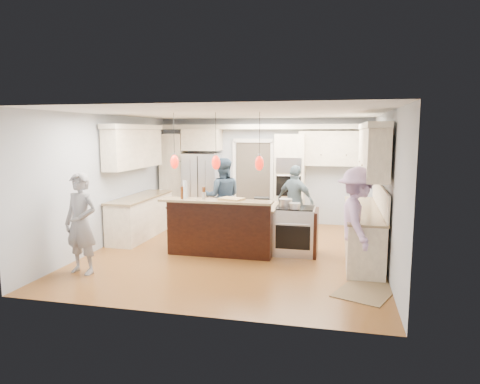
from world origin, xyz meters
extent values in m
plane|color=olive|center=(0.00, 0.00, 0.00)|extent=(6.00, 6.00, 0.00)
cube|color=#B2BCC6|center=(0.00, 3.00, 1.35)|extent=(5.50, 0.04, 2.70)
cube|color=#B2BCC6|center=(0.00, -3.00, 1.35)|extent=(5.50, 0.04, 2.70)
cube|color=#B2BCC6|center=(-2.75, 0.00, 1.35)|extent=(0.04, 6.00, 2.70)
cube|color=#B2BCC6|center=(2.75, 0.00, 1.35)|extent=(0.04, 6.00, 2.70)
cube|color=white|center=(0.00, 0.00, 2.70)|extent=(5.50, 6.00, 0.04)
cube|color=#B7B7BC|center=(-1.55, 2.64, 0.90)|extent=(0.90, 0.70, 1.80)
cube|color=#FDEECD|center=(0.75, 2.67, 1.15)|extent=(0.72, 0.64, 2.30)
cube|color=black|center=(0.75, 2.34, 1.55)|extent=(0.60, 0.02, 0.35)
cube|color=black|center=(0.75, 2.34, 1.05)|extent=(0.60, 0.02, 0.50)
cylinder|color=#B7B7BC|center=(0.75, 2.31, 1.30)|extent=(0.55, 0.02, 0.02)
cube|color=#FDEECD|center=(-2.35, 2.70, 1.15)|extent=(0.60, 0.58, 2.30)
cube|color=#FDEECD|center=(-1.55, 2.70, 2.15)|extent=(0.95, 0.58, 0.55)
cube|color=#FDEECD|center=(1.80, 2.82, 1.95)|extent=(1.70, 0.35, 0.85)
cube|color=beige|center=(0.00, 2.80, 2.48)|extent=(5.30, 0.38, 0.12)
cube|color=#4C443A|center=(-0.25, 2.99, 1.05)|extent=(0.90, 0.06, 2.10)
cube|color=white|center=(-0.25, 2.95, 2.13)|extent=(1.04, 0.06, 0.10)
cube|color=#FDEECD|center=(2.40, 0.30, 0.44)|extent=(0.60, 3.00, 0.88)
cube|color=tan|center=(2.40, 0.30, 0.90)|extent=(0.64, 3.05, 0.04)
cube|color=#FDEECD|center=(2.52, 0.30, 1.98)|extent=(0.35, 3.00, 0.85)
cube|color=beige|center=(2.51, 0.30, 2.46)|extent=(0.37, 3.10, 0.10)
cube|color=#FDEECD|center=(-2.40, 0.80, 0.44)|extent=(0.60, 2.20, 0.88)
cube|color=tan|center=(-2.40, 0.80, 0.90)|extent=(0.64, 2.25, 0.04)
cube|color=#FDEECD|center=(-2.52, 0.80, 1.98)|extent=(0.35, 2.20, 0.85)
cube|color=beige|center=(-2.51, 0.80, 2.46)|extent=(0.37, 2.30, 0.10)
cube|color=black|center=(-0.25, 0.15, 0.44)|extent=(2.00, 1.00, 0.88)
cube|color=tan|center=(-0.25, 0.15, 0.90)|extent=(2.10, 1.10, 0.04)
cube|color=black|center=(-0.25, -0.41, 0.54)|extent=(2.00, 0.12, 1.08)
cube|color=tan|center=(-0.25, -0.55, 1.10)|extent=(2.10, 0.42, 0.04)
cube|color=black|center=(0.48, 0.19, 1.00)|extent=(0.33, 0.28, 0.16)
cube|color=#B7B7BC|center=(1.13, 0.15, 0.45)|extent=(0.76, 0.66, 0.90)
cube|color=black|center=(1.13, -0.19, 0.40)|extent=(0.65, 0.01, 0.45)
cube|color=black|center=(1.13, 0.15, 0.91)|extent=(0.72, 0.59, 0.02)
cube|color=black|center=(1.54, 0.15, 0.44)|extent=(0.06, 0.71, 0.88)
cylinder|color=black|center=(-1.05, -0.51, 2.33)|extent=(0.01, 0.01, 0.75)
ellipsoid|color=red|center=(-1.05, -0.51, 1.80)|extent=(0.15, 0.15, 0.26)
cylinder|color=black|center=(-0.25, -0.51, 2.33)|extent=(0.01, 0.01, 0.75)
ellipsoid|color=red|center=(-0.25, -0.51, 1.80)|extent=(0.15, 0.15, 0.26)
cylinder|color=black|center=(0.55, -0.51, 2.33)|extent=(0.01, 0.01, 0.75)
ellipsoid|color=red|center=(0.55, -0.51, 1.80)|extent=(0.15, 0.15, 0.26)
imported|color=gray|center=(-2.21, -1.80, 0.85)|extent=(0.68, 0.50, 1.69)
imported|color=#2B3E54|center=(-0.65, 1.37, 0.88)|extent=(1.00, 0.87, 1.77)
imported|color=slate|center=(0.99, 1.60, 0.81)|extent=(1.02, 0.81, 1.61)
imported|color=#BD98CC|center=(2.25, -0.88, 0.90)|extent=(0.80, 1.23, 1.80)
cube|color=#7D6244|center=(2.38, -1.60, 0.01)|extent=(1.07, 1.25, 0.01)
cylinder|color=silver|center=(-0.84, -0.55, 1.29)|extent=(0.08, 0.08, 0.34)
cylinder|color=#49230D|center=(-0.92, -0.44, 1.23)|extent=(0.07, 0.07, 0.23)
cylinder|color=#49230D|center=(-0.89, -0.57, 1.23)|extent=(0.06, 0.06, 0.23)
cylinder|color=#49230D|center=(-0.49, -0.51, 1.23)|extent=(0.08, 0.08, 0.23)
cylinder|color=#B7B7BC|center=(-0.48, -0.52, 1.19)|extent=(0.09, 0.09, 0.13)
cube|color=#D8B364|center=(0.03, -0.47, 1.14)|extent=(0.50, 0.42, 0.03)
cylinder|color=#B7B7BC|center=(0.94, 0.18, 0.99)|extent=(0.26, 0.26, 0.15)
cylinder|color=#B7B7BC|center=(1.14, -0.01, 0.97)|extent=(0.21, 0.21, 0.11)
camera|label=1|loc=(1.91, -7.96, 2.35)|focal=32.00mm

